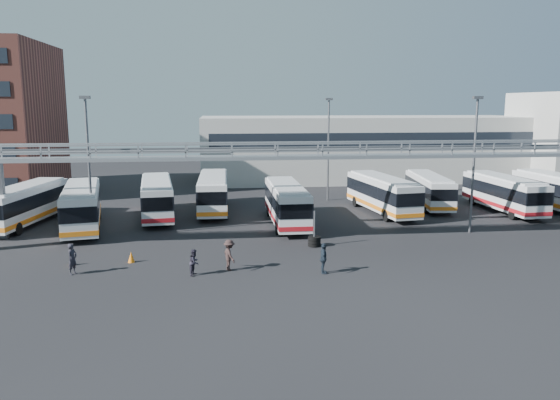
{
  "coord_description": "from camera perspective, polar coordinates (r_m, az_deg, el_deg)",
  "views": [
    {
      "loc": [
        -6.85,
        -31.58,
        9.69
      ],
      "look_at": [
        -2.64,
        6.0,
        2.98
      ],
      "focal_mm": 35.0,
      "sensor_mm": 36.0,
      "label": 1
    }
  ],
  "objects": [
    {
      "name": "bus_0",
      "position": [
        48.24,
        -25.08,
        -0.3
      ],
      "size": [
        4.18,
        10.97,
        3.25
      ],
      "rotation": [
        0.0,
        0.0,
        -0.16
      ],
      "color": "silver",
      "rests_on": "ground"
    },
    {
      "name": "ground",
      "position": [
        33.73,
        5.65,
        -6.68
      ],
      "size": [
        140.0,
        140.0,
        0.0
      ],
      "primitive_type": "plane",
      "color": "black",
      "rests_on": "ground"
    },
    {
      "name": "gantry",
      "position": [
        38.3,
        3.97,
        3.77
      ],
      "size": [
        51.4,
        5.15,
        7.1
      ],
      "color": "#919498",
      "rests_on": "ground"
    },
    {
      "name": "light_pole_left",
      "position": [
        40.81,
        -19.36,
        3.93
      ],
      "size": [
        0.7,
        0.35,
        10.21
      ],
      "color": "#4C4F54",
      "rests_on": "ground"
    },
    {
      "name": "pedestrian_c",
      "position": [
        32.24,
        -5.31,
        -5.76
      ],
      "size": [
        1.07,
        1.36,
        1.84
      ],
      "primitive_type": "imported",
      "rotation": [
        0.0,
        0.0,
        1.94
      ],
      "color": "#2D1F1E",
      "rests_on": "ground"
    },
    {
      "name": "pedestrian_b",
      "position": [
        31.67,
        -8.93,
        -6.44
      ],
      "size": [
        0.79,
        0.89,
        1.52
      ],
      "primitive_type": "imported",
      "rotation": [
        0.0,
        0.0,
        1.22
      ],
      "color": "#221F2B",
      "rests_on": "ground"
    },
    {
      "name": "bus_6",
      "position": [
        49.37,
        10.62,
        0.73
      ],
      "size": [
        3.91,
        11.07,
        3.29
      ],
      "rotation": [
        0.0,
        0.0,
        0.13
      ],
      "color": "silver",
      "rests_on": "ground"
    },
    {
      "name": "bus_2",
      "position": [
        47.9,
        -12.74,
        0.36
      ],
      "size": [
        3.76,
        11.06,
        3.29
      ],
      "rotation": [
        0.0,
        0.0,
        0.12
      ],
      "color": "silver",
      "rests_on": "ground"
    },
    {
      "name": "tire_stack",
      "position": [
        37.6,
        3.61,
        -4.23
      ],
      "size": [
        0.87,
        0.87,
        2.48
      ],
      "color": "black",
      "rests_on": "ground"
    },
    {
      "name": "cone_right",
      "position": [
        35.08,
        -15.29,
        -5.77
      ],
      "size": [
        0.52,
        0.52,
        0.66
      ],
      "primitive_type": "cone",
      "rotation": [
        0.0,
        0.0,
        0.28
      ],
      "color": "orange",
      "rests_on": "ground"
    },
    {
      "name": "light_pole_back",
      "position": [
        54.81,
        5.08,
        5.88
      ],
      "size": [
        0.7,
        0.35,
        10.21
      ],
      "color": "#4C4F54",
      "rests_on": "ground"
    },
    {
      "name": "bus_3",
      "position": [
        49.64,
        -6.99,
        0.89
      ],
      "size": [
        2.67,
        10.97,
        3.32
      ],
      "rotation": [
        0.0,
        0.0,
        -0.01
      ],
      "color": "silver",
      "rests_on": "ground"
    },
    {
      "name": "bus_1",
      "position": [
        45.11,
        -20.0,
        -0.52
      ],
      "size": [
        4.65,
        11.45,
        3.39
      ],
      "rotation": [
        0.0,
        0.0,
        0.19
      ],
      "color": "silver",
      "rests_on": "ground"
    },
    {
      "name": "light_pole_mid",
      "position": [
        43.12,
        19.63,
        4.21
      ],
      "size": [
        0.7,
        0.35,
        10.21
      ],
      "color": "#4C4F54",
      "rests_on": "ground"
    },
    {
      "name": "bus_7",
      "position": [
        53.4,
        15.3,
        1.09
      ],
      "size": [
        3.51,
        10.27,
        3.05
      ],
      "rotation": [
        0.0,
        0.0,
        -0.12
      ],
      "color": "silver",
      "rests_on": "ground"
    },
    {
      "name": "pedestrian_d",
      "position": [
        31.63,
        4.57,
        -6.11
      ],
      "size": [
        0.52,
        1.08,
        1.78
      ],
      "primitive_type": "imported",
      "rotation": [
        0.0,
        0.0,
        1.49
      ],
      "color": "#1B2531",
      "rests_on": "ground"
    },
    {
      "name": "cone_left",
      "position": [
        35.59,
        -20.93,
        -5.89
      ],
      "size": [
        0.51,
        0.51,
        0.62
      ],
      "primitive_type": "cone",
      "rotation": [
        0.0,
        0.0,
        -0.39
      ],
      "color": "orange",
      "rests_on": "ground"
    },
    {
      "name": "bus_8",
      "position": [
        53.16,
        22.32,
        0.76
      ],
      "size": [
        2.94,
        10.72,
        3.22
      ],
      "rotation": [
        0.0,
        0.0,
        0.05
      ],
      "color": "silver",
      "rests_on": "ground"
    },
    {
      "name": "warehouse",
      "position": [
        72.31,
        8.79,
        5.44
      ],
      "size": [
        42.0,
        14.0,
        8.0
      ],
      "primitive_type": "cube",
      "color": "#9E9E99",
      "rests_on": "ground"
    },
    {
      "name": "pedestrian_a",
      "position": [
        33.58,
        -20.88,
        -5.78
      ],
      "size": [
        0.65,
        0.77,
        1.81
      ],
      "primitive_type": "imported",
      "rotation": [
        0.0,
        0.0,
        1.17
      ],
      "color": "black",
      "rests_on": "ground"
    },
    {
      "name": "bus_4",
      "position": [
        44.03,
        0.68,
        -0.23
      ],
      "size": [
        2.59,
        10.82,
        3.28
      ],
      "rotation": [
        0.0,
        0.0,
        0.01
      ],
      "color": "silver",
      "rests_on": "ground"
    }
  ]
}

